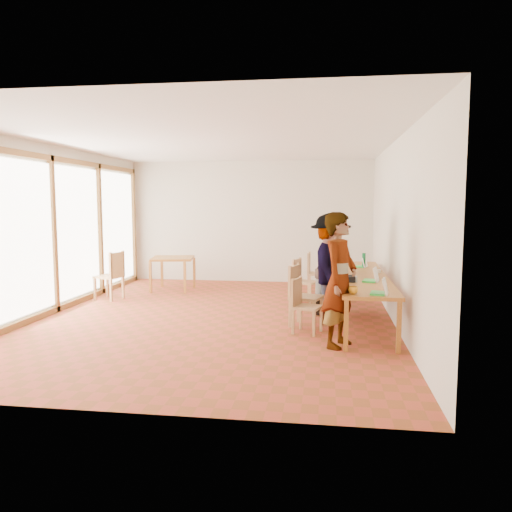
{
  "coord_description": "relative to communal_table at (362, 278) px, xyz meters",
  "views": [
    {
      "loc": [
        1.88,
        -8.29,
        1.97
      ],
      "look_at": [
        0.75,
        -0.25,
        1.1
      ],
      "focal_mm": 35.0,
      "sensor_mm": 36.0,
      "label": 1
    }
  ],
  "objects": [
    {
      "name": "communal_table",
      "position": [
        0.0,
        0.0,
        0.0
      ],
      "size": [
        0.8,
        4.0,
        0.75
      ],
      "color": "#B06D27",
      "rests_on": "ground"
    },
    {
      "name": "laptop_near",
      "position": [
        0.12,
        -1.77,
        0.11
      ],
      "size": [
        0.27,
        0.3,
        0.22
      ],
      "rotation": [
        0.0,
        0.0,
        -0.19
      ],
      "color": "#34D449",
      "rests_on": "communal_table"
    },
    {
      "name": "chair_far",
      "position": [
        -1.1,
        1.27,
        -0.17
      ],
      "size": [
        0.52,
        0.52,
        0.46
      ],
      "rotation": [
        0.0,
        0.0,
        -0.34
      ],
      "color": "tan",
      "rests_on": "ground"
    },
    {
      "name": "laptop_mid",
      "position": [
        0.11,
        -0.7,
        0.11
      ],
      "size": [
        0.28,
        0.31,
        0.23
      ],
      "rotation": [
        0.0,
        0.0,
        -0.23
      ],
      "color": "#34D449",
      "rests_on": "communal_table"
    },
    {
      "name": "black_pouch",
      "position": [
        -0.24,
        -0.72,
        0.09
      ],
      "size": [
        0.16,
        0.26,
        0.09
      ],
      "primitive_type": "cube",
      "color": "black",
      "rests_on": "communal_table"
    },
    {
      "name": "chair_empty",
      "position": [
        -0.9,
        2.39,
        -0.16
      ],
      "size": [
        0.43,
        0.43,
        0.47
      ],
      "rotation": [
        0.0,
        0.0,
        -0.05
      ],
      "color": "tan",
      "rests_on": "ground"
    },
    {
      "name": "window_wall",
      "position": [
        -5.46,
        -0.21,
        0.8
      ],
      "size": [
        0.1,
        8.0,
        3.0
      ],
      "primitive_type": "cube",
      "color": "white",
      "rests_on": "ground"
    },
    {
      "name": "ceiling",
      "position": [
        -2.5,
        -0.21,
        2.32
      ],
      "size": [
        6.0,
        8.0,
        0.04
      ],
      "primitive_type": "cube",
      "color": "white",
      "rests_on": "wall_back"
    },
    {
      "name": "chair_near",
      "position": [
        -0.97,
        -1.03,
        -0.19
      ],
      "size": [
        0.49,
        0.49,
        0.44
      ],
      "rotation": [
        0.0,
        0.0,
        -0.3
      ],
      "color": "tan",
      "rests_on": "ground"
    },
    {
      "name": "pink_phone",
      "position": [
        0.13,
        -0.64,
        0.05
      ],
      "size": [
        0.05,
        0.1,
        0.01
      ],
      "primitive_type": "cube",
      "color": "#E64269",
      "rests_on": "communal_table"
    },
    {
      "name": "yellow_mug",
      "position": [
        -0.25,
        -1.79,
        0.1
      ],
      "size": [
        0.15,
        0.15,
        0.1
      ],
      "primitive_type": "imported",
      "rotation": [
        0.0,
        0.0,
        -0.19
      ],
      "color": "orange",
      "rests_on": "communal_table"
    },
    {
      "name": "green_bottle",
      "position": [
        0.09,
        0.99,
        0.19
      ],
      "size": [
        0.07,
        0.07,
        0.28
      ],
      "primitive_type": "cylinder",
      "color": "#106E30",
      "rests_on": "communal_table"
    },
    {
      "name": "wall_front",
      "position": [
        -2.5,
        -4.21,
        0.8
      ],
      "size": [
        6.0,
        0.1,
        3.0
      ],
      "primitive_type": "cube",
      "color": "beige",
      "rests_on": "ground"
    },
    {
      "name": "wall_back",
      "position": [
        -2.5,
        3.79,
        0.8
      ],
      "size": [
        6.0,
        0.1,
        3.0
      ],
      "primitive_type": "cube",
      "color": "beige",
      "rests_on": "ground"
    },
    {
      "name": "person_far",
      "position": [
        -0.54,
        -0.03,
        0.2
      ],
      "size": [
        0.68,
        1.17,
        1.8
      ],
      "primitive_type": "imported",
      "rotation": [
        0.0,
        0.0,
        1.56
      ],
      "color": "gray",
      "rests_on": "ground"
    },
    {
      "name": "laptop_far",
      "position": [
        0.08,
        1.07,
        0.1
      ],
      "size": [
        0.26,
        0.27,
        0.19
      ],
      "rotation": [
        0.0,
        0.0,
        -0.35
      ],
      "color": "#34D449",
      "rests_on": "communal_table"
    },
    {
      "name": "side_table",
      "position": [
        -4.03,
        2.26,
        -0.03
      ],
      "size": [
        0.9,
        0.9,
        0.75
      ],
      "rotation": [
        0.0,
        0.0,
        0.18
      ],
      "color": "#B06D27",
      "rests_on": "ground"
    },
    {
      "name": "chair_mid",
      "position": [
        -1.02,
        -0.6,
        -0.1
      ],
      "size": [
        0.57,
        0.57,
        0.52
      ],
      "rotation": [
        0.0,
        0.0,
        -0.29
      ],
      "color": "tan",
      "rests_on": "ground"
    },
    {
      "name": "person_mid",
      "position": [
        -0.51,
        0.35,
        0.1
      ],
      "size": [
        0.86,
        0.95,
        1.6
      ],
      "primitive_type": "imported",
      "rotation": [
        0.0,
        0.0,
        1.17
      ],
      "color": "gray",
      "rests_on": "ground"
    },
    {
      "name": "clear_glass",
      "position": [
        -0.17,
        -0.76,
        0.09
      ],
      "size": [
        0.07,
        0.07,
        0.09
      ],
      "primitive_type": "cylinder",
      "color": "silver",
      "rests_on": "communal_table"
    },
    {
      "name": "wall_right",
      "position": [
        0.5,
        -0.21,
        0.8
      ],
      "size": [
        0.1,
        8.0,
        3.0
      ],
      "primitive_type": "cube",
      "color": "beige",
      "rests_on": "ground"
    },
    {
      "name": "person_near",
      "position": [
        -0.43,
        -1.7,
        0.22
      ],
      "size": [
        0.66,
        0.79,
        1.84
      ],
      "primitive_type": "imported",
      "rotation": [
        0.0,
        0.0,
        1.18
      ],
      "color": "gray",
      "rests_on": "ground"
    },
    {
      "name": "chair_spare",
      "position": [
        -4.9,
        1.01,
        -0.1
      ],
      "size": [
        0.55,
        0.55,
        0.52
      ],
      "rotation": [
        0.0,
        0.0,
        2.91
      ],
      "color": "tan",
      "rests_on": "ground"
    },
    {
      "name": "ground",
      "position": [
        -2.5,
        -0.21,
        -0.7
      ],
      "size": [
        8.0,
        8.0,
        0.0
      ],
      "primitive_type": "plane",
      "color": "#A63F28",
      "rests_on": "ground"
    },
    {
      "name": "condiment_cup",
      "position": [
        0.3,
        0.33,
        0.08
      ],
      "size": [
        0.08,
        0.08,
        0.06
      ],
      "primitive_type": "cylinder",
      "color": "white",
      "rests_on": "communal_table"
    }
  ]
}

